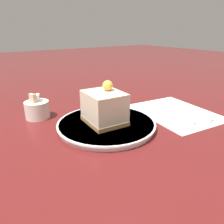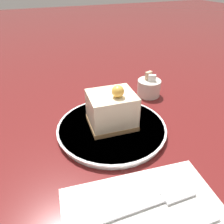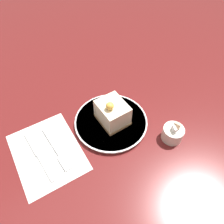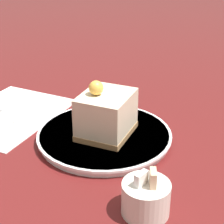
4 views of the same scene
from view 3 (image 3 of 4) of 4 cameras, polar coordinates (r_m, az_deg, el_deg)
ground_plane at (r=0.72m, az=2.63°, el=-1.87°), size 4.00×4.00×0.00m
plate at (r=0.70m, az=-0.27°, el=-2.54°), size 0.23×0.23×0.01m
cake_slice at (r=0.67m, az=0.12°, el=-0.22°), size 0.09×0.10×0.10m
napkin at (r=0.68m, az=-16.59°, el=-9.99°), size 0.21×0.25×0.00m
fork at (r=0.67m, az=-14.05°, el=-9.95°), size 0.02×0.17×0.00m
knife at (r=0.69m, az=-19.27°, el=-9.58°), size 0.02×0.19×0.00m
sugar_bowl at (r=0.68m, az=15.57°, el=-5.37°), size 0.06×0.06×0.07m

